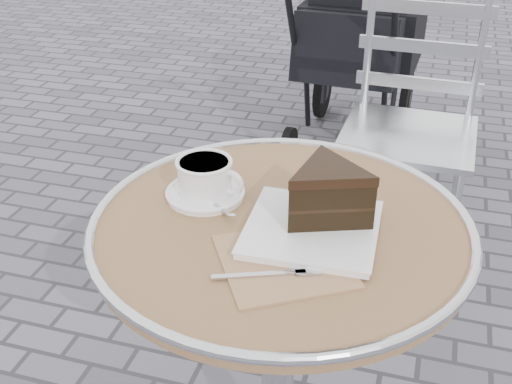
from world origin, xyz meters
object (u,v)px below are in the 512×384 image
(cafe_table, at_px, (280,292))
(cappuccino_set, at_px, (206,181))
(bistro_chair, at_px, (415,97))
(baby_stroller, at_px, (359,45))
(cake_plate_set, at_px, (324,202))

(cafe_table, distance_m, cappuccino_set, 0.27)
(bistro_chair, height_order, baby_stroller, baby_stroller)
(cake_plate_set, height_order, baby_stroller, baby_stroller)
(cafe_table, relative_size, cappuccino_set, 4.61)
(bistro_chair, bearing_deg, cafe_table, -97.57)
(cafe_table, distance_m, cake_plate_set, 0.23)
(cafe_table, bearing_deg, baby_stroller, 93.72)
(cappuccino_set, bearing_deg, baby_stroller, 96.06)
(bistro_chair, xyz_separation_m, baby_stroller, (-0.31, 0.86, -0.10))
(cafe_table, xyz_separation_m, cake_plate_set, (0.08, 0.00, 0.22))
(bistro_chair, bearing_deg, baby_stroller, 111.41)
(cafe_table, height_order, bistro_chair, bistro_chair)
(cake_plate_set, distance_m, bistro_chair, 1.12)
(cappuccino_set, bearing_deg, cafe_table, -9.56)
(cake_plate_set, height_order, bistro_chair, bistro_chair)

